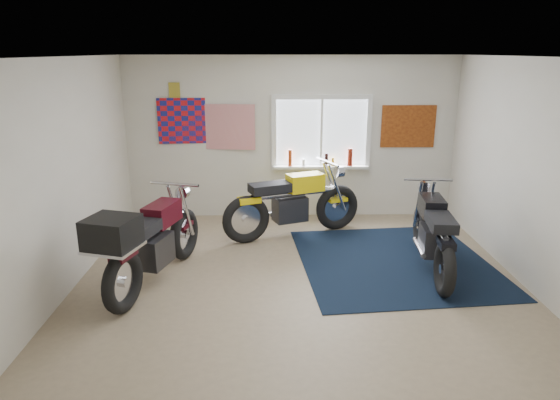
{
  "coord_description": "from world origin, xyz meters",
  "views": [
    {
      "loc": [
        -0.34,
        -5.78,
        2.77
      ],
      "look_at": [
        -0.23,
        0.4,
        0.91
      ],
      "focal_mm": 32.0,
      "sensor_mm": 36.0,
      "label": 1
    }
  ],
  "objects_px": {
    "navy_rug": "(394,262)",
    "black_chrome_bike": "(433,235)",
    "yellow_triumph": "(293,205)",
    "maroon_tourer": "(148,242)"
  },
  "relations": [
    {
      "from": "navy_rug",
      "to": "black_chrome_bike",
      "type": "relative_size",
      "value": 1.22
    },
    {
      "from": "navy_rug",
      "to": "yellow_triumph",
      "type": "relative_size",
      "value": 1.2
    },
    {
      "from": "navy_rug",
      "to": "maroon_tourer",
      "type": "distance_m",
      "value": 3.26
    },
    {
      "from": "yellow_triumph",
      "to": "navy_rug",
      "type": "bearing_deg",
      "value": -59.84
    },
    {
      "from": "black_chrome_bike",
      "to": "maroon_tourer",
      "type": "xyz_separation_m",
      "value": [
        -3.55,
        -0.47,
        0.11
      ]
    },
    {
      "from": "navy_rug",
      "to": "maroon_tourer",
      "type": "relative_size",
      "value": 1.17
    },
    {
      "from": "yellow_triumph",
      "to": "maroon_tourer",
      "type": "xyz_separation_m",
      "value": [
        -1.79,
        -1.75,
        0.09
      ]
    },
    {
      "from": "black_chrome_bike",
      "to": "navy_rug",
      "type": "bearing_deg",
      "value": 67.87
    },
    {
      "from": "navy_rug",
      "to": "maroon_tourer",
      "type": "height_order",
      "value": "maroon_tourer"
    },
    {
      "from": "yellow_triumph",
      "to": "black_chrome_bike",
      "type": "distance_m",
      "value": 2.17
    }
  ]
}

